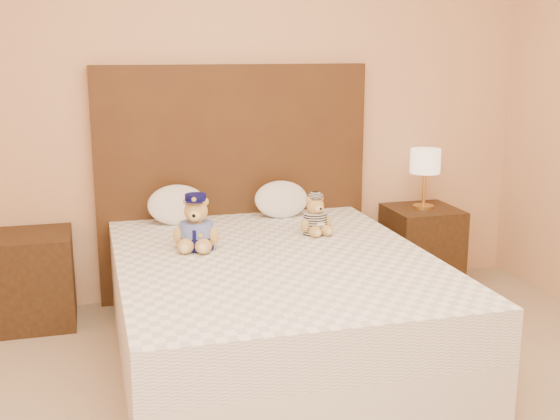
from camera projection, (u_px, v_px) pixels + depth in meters
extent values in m
cube|color=#E0A97A|center=(231.00, 88.00, 4.43)|extent=(4.00, 0.04, 2.70)
cube|color=white|center=(275.00, 328.00, 3.72)|extent=(1.60, 2.00, 0.30)
cube|color=white|center=(275.00, 279.00, 3.66)|extent=(1.60, 2.00, 0.25)
cube|color=#452C14|center=(234.00, 183.00, 4.53)|extent=(1.75, 0.08, 1.50)
cube|color=#3B2612|center=(34.00, 279.00, 4.12)|extent=(0.45, 0.45, 0.55)
cube|color=#3B2612|center=(421.00, 247.00, 4.77)|extent=(0.45, 0.45, 0.55)
cylinder|color=gold|center=(423.00, 207.00, 4.70)|extent=(0.14, 0.14, 0.02)
cylinder|color=gold|center=(424.00, 188.00, 4.67)|extent=(0.02, 0.02, 0.26)
cylinder|color=beige|center=(425.00, 161.00, 4.63)|extent=(0.20, 0.20, 0.16)
ellipsoid|color=white|center=(177.00, 203.00, 4.28)|extent=(0.36, 0.23, 0.26)
ellipsoid|color=white|center=(281.00, 198.00, 4.45)|extent=(0.35, 0.22, 0.25)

